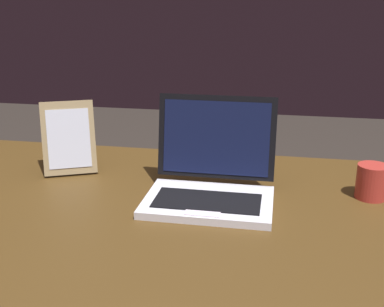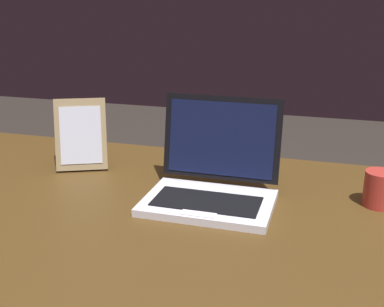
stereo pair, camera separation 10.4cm
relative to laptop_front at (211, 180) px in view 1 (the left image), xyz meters
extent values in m
cube|color=#462F13|center=(-0.05, -0.07, -0.07)|extent=(1.69, 0.84, 0.04)
cube|color=silver|center=(0.00, -0.04, -0.04)|extent=(0.29, 0.20, 0.02)
cube|color=black|center=(0.00, -0.05, -0.03)|extent=(0.24, 0.11, 0.00)
cube|color=silver|center=(0.00, -0.11, -0.03)|extent=(0.07, 0.03, 0.00)
cube|color=black|center=(0.00, 0.08, 0.08)|extent=(0.28, 0.05, 0.20)
cube|color=black|center=(0.00, 0.07, 0.08)|extent=(0.25, 0.03, 0.17)
cube|color=#59CCF2|center=(0.00, 0.07, 0.07)|extent=(0.24, 0.00, 0.01)
cube|color=olive|center=(-0.39, 0.11, 0.05)|extent=(0.15, 0.11, 0.19)
cube|color=#AFB3C4|center=(-0.39, 0.10, 0.05)|extent=(0.12, 0.09, 0.15)
cube|color=olive|center=(-0.41, 0.14, -0.03)|extent=(0.02, 0.02, 0.03)
cylinder|color=#AC3129|center=(0.36, 0.08, -0.01)|extent=(0.07, 0.07, 0.08)
camera|label=1|loc=(0.14, -1.02, 0.40)|focal=45.01mm
camera|label=2|loc=(0.25, -0.99, 0.40)|focal=45.01mm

